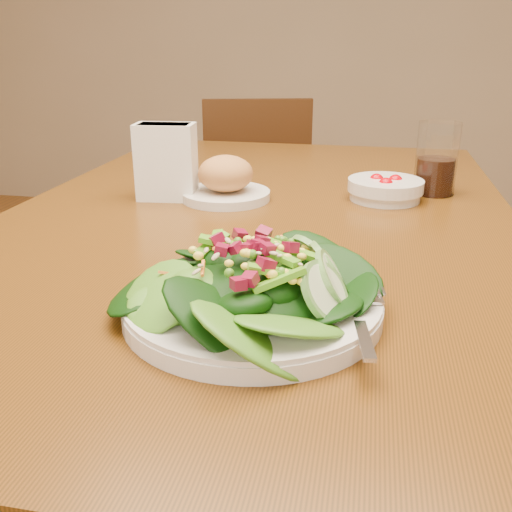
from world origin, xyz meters
TOP-DOWN VIEW (x-y plane):
  - dining_table at (0.00, 0.00)m, footprint 0.90×1.40m
  - chair_far at (-0.22, 1.09)m, footprint 0.48×0.48m
  - salad_plate at (0.08, -0.39)m, footprint 0.29×0.29m
  - bread_plate at (-0.08, 0.07)m, footprint 0.17×0.17m
  - tomato_bowl at (0.22, 0.13)m, footprint 0.14×0.14m
  - drinking_glass at (0.32, 0.20)m, footprint 0.08×0.08m
  - napkin_holder at (-0.19, 0.06)m, footprint 0.12×0.07m

SIDE VIEW (x-z plane):
  - chair_far at x=-0.22m, z-range 0.03..0.87m
  - dining_table at x=0.00m, z-range 0.27..1.02m
  - tomato_bowl at x=0.22m, z-range 0.75..0.79m
  - salad_plate at x=0.08m, z-range 0.74..0.82m
  - bread_plate at x=-0.08m, z-range 0.74..0.83m
  - drinking_glass at x=0.32m, z-range 0.74..0.88m
  - napkin_holder at x=-0.19m, z-range 0.75..0.90m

